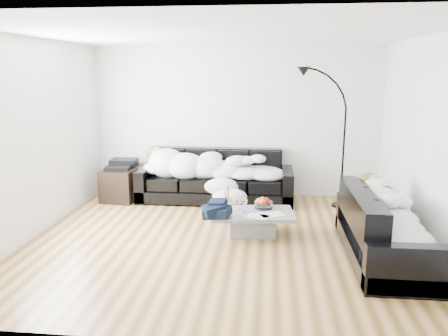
# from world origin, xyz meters

# --- Properties ---
(ground) EXTENTS (5.00, 5.00, 0.00)m
(ground) POSITION_xyz_m (0.00, 0.00, 0.00)
(ground) COLOR brown
(ground) RESTS_ON ground
(wall_back) EXTENTS (5.00, 0.02, 2.60)m
(wall_back) POSITION_xyz_m (0.00, 2.25, 1.30)
(wall_back) COLOR silver
(wall_back) RESTS_ON ground
(wall_left) EXTENTS (0.02, 4.50, 2.60)m
(wall_left) POSITION_xyz_m (-2.50, 0.00, 1.30)
(wall_left) COLOR silver
(wall_left) RESTS_ON ground
(wall_right) EXTENTS (0.02, 4.50, 2.60)m
(wall_right) POSITION_xyz_m (2.50, 0.00, 1.30)
(wall_right) COLOR silver
(wall_right) RESTS_ON ground
(ceiling) EXTENTS (5.00, 5.00, 0.00)m
(ceiling) POSITION_xyz_m (0.00, 0.00, 2.60)
(ceiling) COLOR white
(ceiling) RESTS_ON ground
(sofa_back) EXTENTS (2.61, 0.90, 0.85)m
(sofa_back) POSITION_xyz_m (-0.30, 1.79, 0.43)
(sofa_back) COLOR black
(sofa_back) RESTS_ON ground
(sofa_right) EXTENTS (0.85, 1.98, 0.80)m
(sofa_right) POSITION_xyz_m (1.97, -0.36, 0.40)
(sofa_right) COLOR black
(sofa_right) RESTS_ON ground
(sleeper_back) EXTENTS (2.21, 0.76, 0.44)m
(sleeper_back) POSITION_xyz_m (-0.30, 1.74, 0.64)
(sleeper_back) COLOR white
(sleeper_back) RESTS_ON sofa_back
(sleeper_right) EXTENTS (0.72, 1.69, 0.41)m
(sleeper_right) POSITION_xyz_m (1.97, -0.36, 0.63)
(sleeper_right) COLOR white
(sleeper_right) RESTS_ON sofa_right
(teal_cushion) EXTENTS (0.42, 0.38, 0.20)m
(teal_cushion) POSITION_xyz_m (1.91, 0.25, 0.72)
(teal_cushion) COLOR #094144
(teal_cushion) RESTS_ON sofa_right
(coffee_table) EXTENTS (1.15, 0.74, 0.32)m
(coffee_table) POSITION_xyz_m (0.39, 0.23, 0.16)
(coffee_table) COLOR #939699
(coffee_table) RESTS_ON ground
(fruit_bowl) EXTENTS (0.31, 0.31, 0.16)m
(fruit_bowl) POSITION_xyz_m (0.53, 0.41, 0.40)
(fruit_bowl) COLOR white
(fruit_bowl) RESTS_ON coffee_table
(wine_glass_a) EXTENTS (0.07, 0.07, 0.16)m
(wine_glass_a) POSITION_xyz_m (0.20, 0.32, 0.40)
(wine_glass_a) COLOR white
(wine_glass_a) RESTS_ON coffee_table
(wine_glass_b) EXTENTS (0.07, 0.07, 0.17)m
(wine_glass_b) POSITION_xyz_m (0.07, 0.26, 0.40)
(wine_glass_b) COLOR white
(wine_glass_b) RESTS_ON coffee_table
(wine_glass_c) EXTENTS (0.10, 0.10, 0.19)m
(wine_glass_c) POSITION_xyz_m (0.29, 0.24, 0.41)
(wine_glass_c) COLOR white
(wine_glass_c) RESTS_ON coffee_table
(candle_left) EXTENTS (0.04, 0.04, 0.21)m
(candle_left) POSITION_xyz_m (0.00, 0.46, 0.42)
(candle_left) COLOR maroon
(candle_left) RESTS_ON coffee_table
(candle_right) EXTENTS (0.05, 0.05, 0.27)m
(candle_right) POSITION_xyz_m (0.04, 0.48, 0.45)
(candle_right) COLOR maroon
(candle_right) RESTS_ON coffee_table
(newspaper_a) EXTENTS (0.38, 0.35, 0.01)m
(newspaper_a) POSITION_xyz_m (0.64, 0.15, 0.33)
(newspaper_a) COLOR silver
(newspaper_a) RESTS_ON coffee_table
(newspaper_b) EXTENTS (0.33, 0.28, 0.01)m
(newspaper_b) POSITION_xyz_m (0.47, 0.04, 0.33)
(newspaper_b) COLOR silver
(newspaper_b) RESTS_ON coffee_table
(navy_jacket) EXTENTS (0.37, 0.31, 0.18)m
(navy_jacket) POSITION_xyz_m (-0.07, -0.02, 0.49)
(navy_jacket) COLOR black
(navy_jacket) RESTS_ON coffee_table
(shoes) EXTENTS (0.44, 0.32, 0.10)m
(shoes) POSITION_xyz_m (1.84, -0.19, 0.05)
(shoes) COLOR #472311
(shoes) RESTS_ON ground
(av_cabinet) EXTENTS (0.62, 0.84, 0.55)m
(av_cabinet) POSITION_xyz_m (-1.91, 1.73, 0.27)
(av_cabinet) COLOR black
(av_cabinet) RESTS_ON ground
(stereo) EXTENTS (0.45, 0.36, 0.13)m
(stereo) POSITION_xyz_m (-1.91, 1.73, 0.61)
(stereo) COLOR black
(stereo) RESTS_ON av_cabinet
(floor_lamp) EXTENTS (0.77, 0.56, 1.97)m
(floor_lamp) POSITION_xyz_m (1.78, 1.66, 0.99)
(floor_lamp) COLOR black
(floor_lamp) RESTS_ON ground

